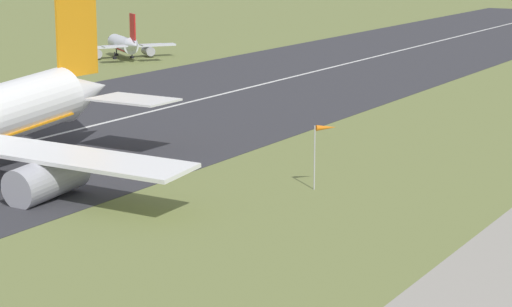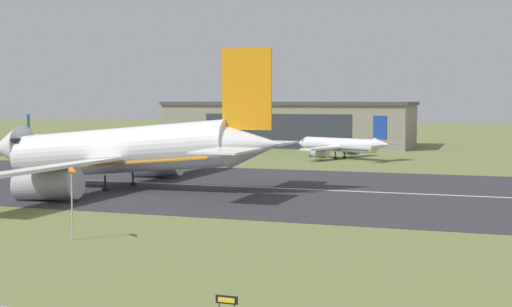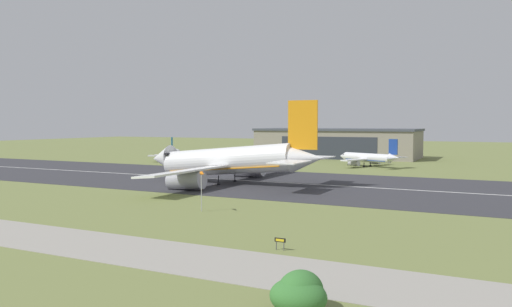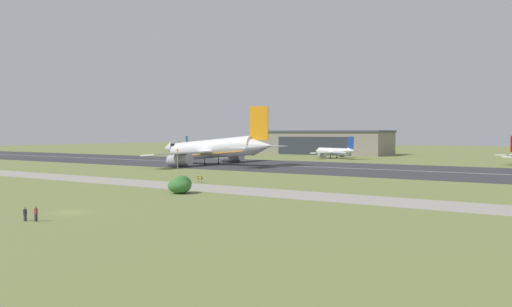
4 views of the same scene
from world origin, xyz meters
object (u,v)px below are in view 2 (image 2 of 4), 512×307
object	(u,v)px
runway_sign	(227,302)
airplane_parked_west	(341,145)
airplane_landing	(123,152)
windsock_pole	(74,176)
airplane_parked_east	(34,143)

from	to	relation	value
runway_sign	airplane_parked_west	bearing A→B (deg)	98.60
airplane_landing	runway_sign	world-z (taller)	airplane_landing
windsock_pole	airplane_landing	bearing A→B (deg)	112.89
airplane_parked_west	runway_sign	distance (m)	113.92
airplane_parked_east	windsock_pole	distance (m)	105.80
windsock_pole	runway_sign	size ratio (longest dim) A/B	4.71
windsock_pole	runway_sign	distance (m)	27.03
airplane_parked_east	windsock_pole	xyz separation A→B (m)	(64.81, -83.57, 3.05)
airplane_parked_east	airplane_parked_west	bearing A→B (deg)	10.30
airplane_parked_west	airplane_landing	bearing A→B (deg)	-107.17
airplane_landing	windsock_pole	world-z (taller)	airplane_landing
airplane_parked_east	runway_sign	xyz separation A→B (m)	(85.59, -100.17, -1.78)
airplane_landing	runway_sign	size ratio (longest dim) A/B	42.68
airplane_landing	windsock_pole	distance (m)	38.49
runway_sign	airplane_parked_east	bearing A→B (deg)	130.51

